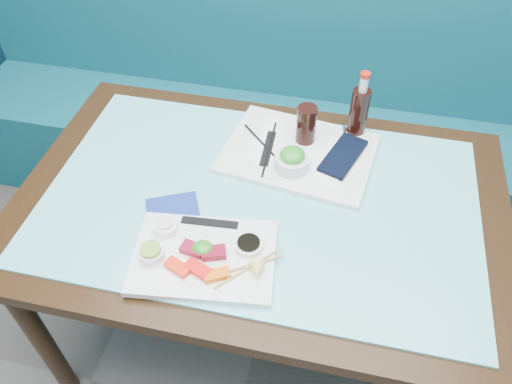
% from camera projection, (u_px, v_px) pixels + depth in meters
% --- Properties ---
extents(booth_bench, '(3.00, 0.56, 1.17)m').
position_uv_depth(booth_bench, '(299.00, 123.00, 2.27)').
color(booth_bench, '#0E4F5C').
rests_on(booth_bench, ground).
extents(dining_table, '(1.40, 0.90, 0.75)m').
position_uv_depth(dining_table, '(260.00, 218.00, 1.49)').
color(dining_table, black).
rests_on(dining_table, ground).
extents(glass_top, '(1.22, 0.76, 0.01)m').
position_uv_depth(glass_top, '(260.00, 199.00, 1.43)').
color(glass_top, '#68CCD1').
rests_on(glass_top, dining_table).
extents(sashimi_plate, '(0.39, 0.30, 0.02)m').
position_uv_depth(sashimi_plate, '(204.00, 257.00, 1.27)').
color(sashimi_plate, white).
rests_on(sashimi_plate, glass_top).
extents(salmon_left, '(0.07, 0.06, 0.02)m').
position_uv_depth(salmon_left, '(178.00, 267.00, 1.23)').
color(salmon_left, '#FB2A0A').
rests_on(salmon_left, sashimi_plate).
extents(salmon_mid, '(0.08, 0.06, 0.02)m').
position_uv_depth(salmon_mid, '(198.00, 269.00, 1.22)').
color(salmon_mid, red).
rests_on(salmon_mid, sashimi_plate).
extents(salmon_right, '(0.07, 0.06, 0.02)m').
position_uv_depth(salmon_right, '(217.00, 275.00, 1.21)').
color(salmon_right, '#FB610A').
rests_on(salmon_right, sashimi_plate).
extents(tuna_left, '(0.07, 0.05, 0.02)m').
position_uv_depth(tuna_left, '(193.00, 249.00, 1.26)').
color(tuna_left, maroon).
rests_on(tuna_left, sashimi_plate).
extents(tuna_right, '(0.07, 0.06, 0.02)m').
position_uv_depth(tuna_right, '(214.00, 253.00, 1.25)').
color(tuna_right, maroon).
rests_on(tuna_right, sashimi_plate).
extents(seaweed_garnish, '(0.06, 0.06, 0.03)m').
position_uv_depth(seaweed_garnish, '(203.00, 248.00, 1.26)').
color(seaweed_garnish, '#29841E').
rests_on(seaweed_garnish, sashimi_plate).
extents(ramekin_wasabi, '(0.07, 0.07, 0.03)m').
position_uv_depth(ramekin_wasabi, '(151.00, 254.00, 1.25)').
color(ramekin_wasabi, white).
rests_on(ramekin_wasabi, sashimi_plate).
extents(wasabi_fill, '(0.07, 0.07, 0.01)m').
position_uv_depth(wasabi_fill, '(150.00, 249.00, 1.23)').
color(wasabi_fill, '#7DA736').
rests_on(wasabi_fill, ramekin_wasabi).
extents(ramekin_ginger, '(0.07, 0.07, 0.03)m').
position_uv_depth(ramekin_ginger, '(166.00, 227.00, 1.31)').
color(ramekin_ginger, white).
rests_on(ramekin_ginger, sashimi_plate).
extents(ginger_fill, '(0.05, 0.05, 0.01)m').
position_uv_depth(ginger_fill, '(165.00, 223.00, 1.29)').
color(ginger_fill, beige).
rests_on(ginger_fill, ramekin_ginger).
extents(soy_dish, '(0.10, 0.10, 0.02)m').
position_uv_depth(soy_dish, '(249.00, 245.00, 1.27)').
color(soy_dish, white).
rests_on(soy_dish, sashimi_plate).
extents(soy_fill, '(0.07, 0.07, 0.01)m').
position_uv_depth(soy_fill, '(249.00, 243.00, 1.27)').
color(soy_fill, black).
rests_on(soy_fill, soy_dish).
extents(lemon_wedge, '(0.05, 0.04, 0.04)m').
position_uv_depth(lemon_wedge, '(257.00, 270.00, 1.20)').
color(lemon_wedge, '#FDF978').
rests_on(lemon_wedge, sashimi_plate).
extents(chopstick_sleeve, '(0.15, 0.04, 0.00)m').
position_uv_depth(chopstick_sleeve, '(210.00, 222.00, 1.33)').
color(chopstick_sleeve, black).
rests_on(chopstick_sleeve, sashimi_plate).
extents(wooden_chopstick_a, '(0.18, 0.11, 0.01)m').
position_uv_depth(wooden_chopstick_a, '(245.00, 267.00, 1.23)').
color(wooden_chopstick_a, '#AE7B52').
rests_on(wooden_chopstick_a, sashimi_plate).
extents(wooden_chopstick_b, '(0.14, 0.16, 0.01)m').
position_uv_depth(wooden_chopstick_b, '(249.00, 268.00, 1.23)').
color(wooden_chopstick_b, tan).
rests_on(wooden_chopstick_b, sashimi_plate).
extents(serving_tray, '(0.49, 0.39, 0.02)m').
position_uv_depth(serving_tray, '(299.00, 153.00, 1.54)').
color(serving_tray, white).
rests_on(serving_tray, glass_top).
extents(paper_placemat, '(0.35, 0.28, 0.00)m').
position_uv_depth(paper_placemat, '(299.00, 151.00, 1.53)').
color(paper_placemat, white).
rests_on(paper_placemat, serving_tray).
extents(seaweed_bowl, '(0.12, 0.12, 0.04)m').
position_uv_depth(seaweed_bowl, '(292.00, 162.00, 1.47)').
color(seaweed_bowl, silver).
rests_on(seaweed_bowl, serving_tray).
extents(seaweed_salad, '(0.08, 0.08, 0.04)m').
position_uv_depth(seaweed_salad, '(292.00, 155.00, 1.45)').
color(seaweed_salad, '#2A9121').
rests_on(seaweed_salad, seaweed_bowl).
extents(cola_glass, '(0.08, 0.08, 0.13)m').
position_uv_depth(cola_glass, '(306.00, 125.00, 1.53)').
color(cola_glass, black).
rests_on(cola_glass, serving_tray).
extents(navy_pouch, '(0.14, 0.21, 0.01)m').
position_uv_depth(navy_pouch, '(343.00, 156.00, 1.51)').
color(navy_pouch, black).
rests_on(navy_pouch, serving_tray).
extents(fork, '(0.02, 0.08, 0.01)m').
position_uv_depth(fork, '(344.00, 134.00, 1.58)').
color(fork, white).
rests_on(fork, serving_tray).
extents(black_chopstick_a, '(0.19, 0.19, 0.01)m').
position_uv_depth(black_chopstick_a, '(267.00, 148.00, 1.54)').
color(black_chopstick_a, black).
rests_on(black_chopstick_a, serving_tray).
extents(black_chopstick_b, '(0.01, 0.25, 0.01)m').
position_uv_depth(black_chopstick_b, '(269.00, 148.00, 1.54)').
color(black_chopstick_b, black).
rests_on(black_chopstick_b, serving_tray).
extents(tray_sleeve, '(0.03, 0.16, 0.00)m').
position_uv_depth(tray_sleeve, '(268.00, 148.00, 1.54)').
color(tray_sleeve, black).
rests_on(tray_sleeve, serving_tray).
extents(cola_bottle_body, '(0.07, 0.07, 0.17)m').
position_uv_depth(cola_bottle_body, '(358.00, 114.00, 1.56)').
color(cola_bottle_body, black).
rests_on(cola_bottle_body, glass_top).
extents(cola_bottle_neck, '(0.03, 0.03, 0.05)m').
position_uv_depth(cola_bottle_neck, '(364.00, 84.00, 1.48)').
color(cola_bottle_neck, silver).
rests_on(cola_bottle_neck, cola_bottle_body).
extents(cola_bottle_cap, '(0.04, 0.04, 0.01)m').
position_uv_depth(cola_bottle_cap, '(366.00, 75.00, 1.45)').
color(cola_bottle_cap, red).
rests_on(cola_bottle_cap, cola_bottle_neck).
extents(blue_napkin, '(0.19, 0.19, 0.01)m').
position_uv_depth(blue_napkin, '(173.00, 214.00, 1.38)').
color(blue_napkin, navy).
rests_on(blue_napkin, glass_top).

